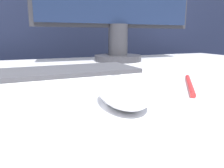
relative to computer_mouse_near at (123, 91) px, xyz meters
The scene contains 4 objects.
partition_panel 0.79m from the computer_mouse_near, 92.95° to the left, with size 5.00×0.03×1.15m.
computer_mouse_near is the anchor object (origin of this frame).
keyboard 0.20m from the computer_mouse_near, 119.48° to the left, with size 0.42×0.15×0.02m.
pen 0.16m from the computer_mouse_near, 17.89° to the left, with size 0.10×0.12×0.01m.
Camera 1 is at (-0.07, -0.43, 0.85)m, focal length 35.00 mm.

